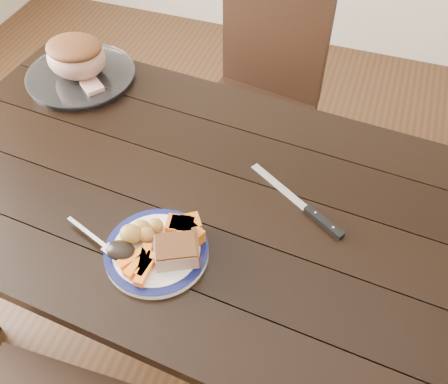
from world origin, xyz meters
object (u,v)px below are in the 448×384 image
(serving_platter, at_px, (81,76))
(carving_knife, at_px, (312,213))
(dining_table, at_px, (199,213))
(fork, at_px, (97,240))
(roast_joint, at_px, (76,58))
(chair_far, at_px, (259,93))
(dinner_plate, at_px, (157,252))
(pork_slice, at_px, (176,251))

(serving_platter, relative_size, carving_knife, 1.21)
(dining_table, bearing_deg, serving_platter, 148.12)
(fork, xyz_separation_m, roast_joint, (-0.37, 0.57, 0.06))
(chair_far, height_order, dinner_plate, chair_far)
(dinner_plate, bearing_deg, roast_joint, 133.24)
(roast_joint, bearing_deg, dining_table, -31.88)
(chair_far, distance_m, pork_slice, 1.00)
(dinner_plate, bearing_deg, chair_far, 91.02)
(dining_table, height_order, pork_slice, pork_slice)
(chair_far, distance_m, serving_platter, 0.68)
(pork_slice, xyz_separation_m, carving_knife, (0.27, 0.24, -0.04))
(serving_platter, relative_size, pork_slice, 3.54)
(dinner_plate, height_order, pork_slice, pork_slice)
(dining_table, height_order, dinner_plate, dinner_plate)
(chair_far, bearing_deg, dinner_plate, 100.42)
(chair_far, xyz_separation_m, serving_platter, (-0.50, -0.40, 0.23))
(fork, distance_m, roast_joint, 0.68)
(serving_platter, relative_size, roast_joint, 1.80)
(dining_table, distance_m, pork_slice, 0.26)
(serving_platter, xyz_separation_m, pork_slice, (0.57, -0.55, 0.03))
(dinner_plate, relative_size, serving_platter, 0.72)
(roast_joint, distance_m, carving_knife, 0.90)
(dining_table, relative_size, pork_slice, 17.22)
(serving_platter, bearing_deg, dinner_plate, -46.76)
(serving_platter, bearing_deg, chair_far, 38.84)
(fork, distance_m, carving_knife, 0.54)
(serving_platter, relative_size, fork, 1.99)
(roast_joint, bearing_deg, pork_slice, -44.10)
(dining_table, bearing_deg, dinner_plate, -95.75)
(carving_knife, bearing_deg, roast_joint, -168.96)
(dinner_plate, distance_m, serving_platter, 0.75)
(dining_table, relative_size, dinner_plate, 6.74)
(chair_far, bearing_deg, pork_slice, 103.70)
(roast_joint, xyz_separation_m, carving_knife, (0.84, -0.31, -0.07))
(pork_slice, bearing_deg, dining_table, 98.67)
(dining_table, xyz_separation_m, roast_joint, (-0.54, 0.33, 0.17))
(pork_slice, distance_m, roast_joint, 0.80)
(serving_platter, distance_m, carving_knife, 0.89)
(chair_far, relative_size, pork_slice, 9.60)
(dinner_plate, bearing_deg, pork_slice, -4.76)
(dining_table, distance_m, roast_joint, 0.66)
(chair_far, height_order, roast_joint, chair_far)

